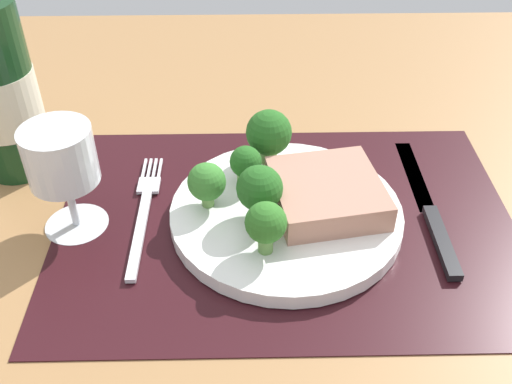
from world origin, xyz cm
name	(u,v)px	position (x,y,z in cm)	size (l,w,h in cm)	color
ground_plane	(285,233)	(0.00, 0.00, -1.50)	(140.00, 110.00, 3.00)	#996D42
placemat	(286,221)	(0.00, 0.00, 0.15)	(47.30, 33.42, 0.30)	black
plate	(286,214)	(0.00, 0.00, 1.10)	(23.79, 23.79, 1.60)	white
steak	(327,193)	(4.12, 0.70, 3.33)	(10.67, 10.85, 2.87)	tan
broccoli_near_fork	(246,163)	(-4.08, 4.44, 4.42)	(3.41, 3.41, 4.44)	#6B994C
broccoli_front_edge	(266,224)	(-2.32, -6.04, 5.26)	(3.89, 3.89, 5.47)	#5B8942
broccoli_near_steak	(207,182)	(-8.00, 0.78, 4.80)	(3.91, 3.91, 4.93)	#6B994C
broccoli_center	(260,189)	(-2.76, -1.20, 5.40)	(4.58, 4.58, 5.94)	#5B8942
broccoli_back_left	(269,134)	(-1.52, 8.30, 5.60)	(5.05, 5.05, 6.36)	#5B8942
fork	(144,211)	(-14.86, 1.42, 0.55)	(2.40, 19.20, 0.50)	silver
knife	(430,213)	(15.19, 0.53, 0.60)	(1.80, 23.00, 0.80)	black
wine_glass	(63,160)	(-21.62, 0.42, 7.98)	(6.81, 6.81, 11.67)	silver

